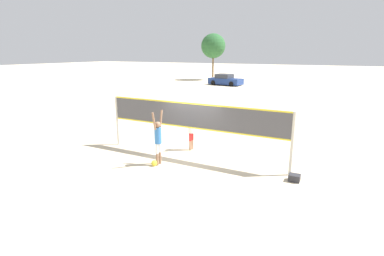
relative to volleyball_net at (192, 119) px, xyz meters
The scene contains 8 objects.
ground_plane 1.69m from the volleyball_net, ahead, with size 200.00×200.00×0.00m, color beige.
volleyball_net is the anchor object (origin of this frame).
player_spiker 1.66m from the volleyball_net, 120.72° to the right, with size 0.28×0.71×2.18m.
player_blocker 1.23m from the volleyball_net, 119.57° to the left, with size 0.28×0.69×1.99m.
volleyball 2.38m from the volleyball_net, 119.11° to the right, with size 0.23×0.23×0.23m.
gear_bag 4.60m from the volleyball_net, ahead, with size 0.38×0.33×0.24m.
parked_car_near 29.13m from the volleyball_net, 108.78° to the left, with size 4.81×2.60×1.49m.
tree_left_cluster 37.27m from the volleyball_net, 112.50° to the left, with size 3.84×3.84×7.22m.
Camera 1 is at (5.63, -10.72, 4.39)m, focal length 28.00 mm.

